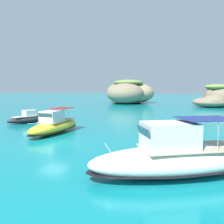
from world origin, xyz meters
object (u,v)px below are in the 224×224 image
islet_large (128,93)px  motorboat_yellow (54,125)px  motorboat_charcoal (28,119)px  islet_small (216,98)px  motorboat_white (176,158)px

islet_large → motorboat_yellow: size_ratio=2.45×
motorboat_charcoal → motorboat_yellow: motorboat_yellow is taller
islet_small → motorboat_white: 57.03m
motorboat_charcoal → motorboat_white: (23.06, -13.33, 0.43)m
islet_small → motorboat_charcoal: (-26.57, -43.57, -1.91)m
islet_large → motorboat_yellow: (9.67, -55.39, -2.73)m
islet_large → islet_small: (27.69, -6.62, -1.08)m
islet_small → motorboat_charcoal: size_ratio=2.11×
motorboat_charcoal → motorboat_yellow: size_ratio=0.74×
motorboat_charcoal → motorboat_white: 26.64m
motorboat_charcoal → islet_small: bearing=58.6°
islet_large → motorboat_charcoal: (1.12, -50.18, -2.99)m
motorboat_charcoal → motorboat_white: size_ratio=0.62×
motorboat_yellow → motorboat_white: bearing=-29.3°
islet_small → motorboat_white: size_ratio=1.30×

